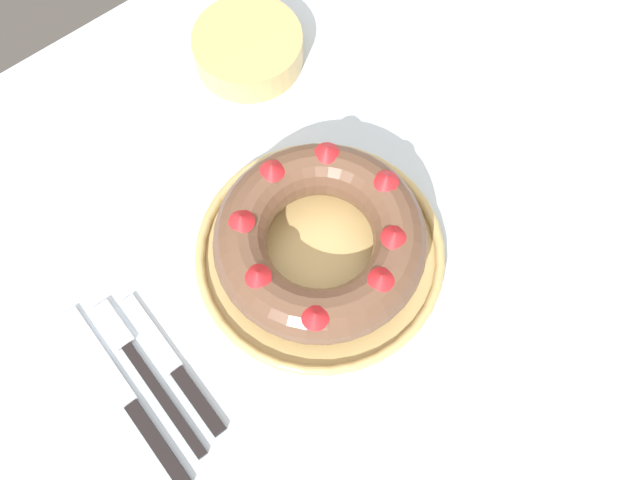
# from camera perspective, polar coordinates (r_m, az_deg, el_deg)

# --- Properties ---
(ground_plane) EXTENTS (8.00, 8.00, 0.00)m
(ground_plane) POSITION_cam_1_polar(r_m,az_deg,el_deg) (1.61, 1.33, -11.87)
(ground_plane) COLOR #4C4742
(dining_table) EXTENTS (1.33, 1.03, 0.74)m
(dining_table) POSITION_cam_1_polar(r_m,az_deg,el_deg) (0.98, 2.14, -4.40)
(dining_table) COLOR silver
(dining_table) RESTS_ON ground_plane
(serving_dish) EXTENTS (0.30, 0.30, 0.02)m
(serving_dish) POSITION_cam_1_polar(r_m,az_deg,el_deg) (0.90, 0.00, -1.05)
(serving_dish) COLOR tan
(serving_dish) RESTS_ON dining_table
(bundt_cake) EXTENTS (0.25, 0.25, 0.07)m
(bundt_cake) POSITION_cam_1_polar(r_m,az_deg,el_deg) (0.86, 0.00, 0.03)
(bundt_cake) COLOR brown
(bundt_cake) RESTS_ON serving_dish
(fork) EXTENTS (0.02, 0.22, 0.01)m
(fork) POSITION_cam_1_polar(r_m,az_deg,el_deg) (0.89, -13.51, -9.32)
(fork) COLOR black
(fork) RESTS_ON dining_table
(serving_knife) EXTENTS (0.02, 0.25, 0.01)m
(serving_knife) POSITION_cam_1_polar(r_m,az_deg,el_deg) (0.88, -14.07, -12.26)
(serving_knife) COLOR black
(serving_knife) RESTS_ON dining_table
(cake_knife) EXTENTS (0.02, 0.20, 0.01)m
(cake_knife) POSITION_cam_1_polar(r_m,az_deg,el_deg) (0.87, -10.76, -9.90)
(cake_knife) COLOR black
(cake_knife) RESTS_ON dining_table
(side_bowl) EXTENTS (0.15, 0.15, 0.05)m
(side_bowl) POSITION_cam_1_polar(r_m,az_deg,el_deg) (1.04, -5.49, 14.35)
(side_bowl) COLOR tan
(side_bowl) RESTS_ON dining_table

